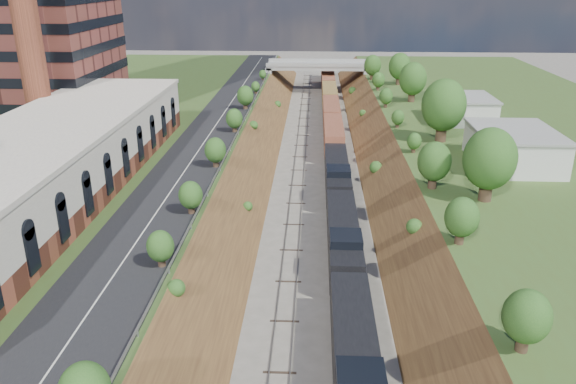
# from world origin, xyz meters

# --- Properties ---
(platform_left) EXTENTS (44.00, 180.00, 5.00)m
(platform_left) POSITION_xyz_m (-33.00, 60.00, 2.50)
(platform_left) COLOR #415723
(platform_left) RESTS_ON ground
(platform_right) EXTENTS (44.00, 180.00, 5.00)m
(platform_right) POSITION_xyz_m (33.00, 60.00, 2.50)
(platform_right) COLOR #415723
(platform_right) RESTS_ON ground
(embankment_left) EXTENTS (10.00, 180.00, 10.00)m
(embankment_left) POSITION_xyz_m (-11.00, 60.00, 0.00)
(embankment_left) COLOR olive
(embankment_left) RESTS_ON ground
(embankment_right) EXTENTS (10.00, 180.00, 10.00)m
(embankment_right) POSITION_xyz_m (11.00, 60.00, 0.00)
(embankment_right) COLOR olive
(embankment_right) RESTS_ON ground
(rail_left_track) EXTENTS (1.58, 180.00, 0.18)m
(rail_left_track) POSITION_xyz_m (-2.60, 60.00, 0.09)
(rail_left_track) COLOR gray
(rail_left_track) RESTS_ON ground
(rail_right_track) EXTENTS (1.58, 180.00, 0.18)m
(rail_right_track) POSITION_xyz_m (2.60, 60.00, 0.09)
(rail_right_track) COLOR gray
(rail_right_track) RESTS_ON ground
(road) EXTENTS (8.00, 180.00, 0.10)m
(road) POSITION_xyz_m (-15.50, 60.00, 5.05)
(road) COLOR black
(road) RESTS_ON platform_left
(guardrail) EXTENTS (0.10, 171.00, 0.70)m
(guardrail) POSITION_xyz_m (-11.40, 59.80, 5.55)
(guardrail) COLOR #99999E
(guardrail) RESTS_ON platform_left
(commercial_building) EXTENTS (14.30, 62.30, 7.00)m
(commercial_building) POSITION_xyz_m (-28.00, 38.00, 8.51)
(commercial_building) COLOR brown
(commercial_building) RESTS_ON platform_left
(overpass) EXTENTS (24.50, 8.30, 7.40)m
(overpass) POSITION_xyz_m (0.00, 122.00, 4.92)
(overpass) COLOR gray
(overpass) RESTS_ON ground
(white_building_near) EXTENTS (9.00, 12.00, 4.00)m
(white_building_near) POSITION_xyz_m (23.50, 52.00, 7.00)
(white_building_near) COLOR silver
(white_building_near) RESTS_ON platform_right
(white_building_far) EXTENTS (8.00, 10.00, 3.60)m
(white_building_far) POSITION_xyz_m (23.00, 74.00, 6.80)
(white_building_far) COLOR silver
(white_building_far) RESTS_ON platform_right
(tree_right_large) EXTENTS (5.25, 5.25, 7.61)m
(tree_right_large) POSITION_xyz_m (17.00, 40.00, 9.38)
(tree_right_large) COLOR #473323
(tree_right_large) RESTS_ON platform_right
(tree_left_crest) EXTENTS (2.45, 2.45, 3.55)m
(tree_left_crest) POSITION_xyz_m (-11.80, 20.00, 7.04)
(tree_left_crest) COLOR #473323
(tree_left_crest) RESTS_ON platform_left
(freight_train) EXTENTS (2.98, 136.28, 4.55)m
(freight_train) POSITION_xyz_m (2.60, 79.38, 2.55)
(freight_train) COLOR black
(freight_train) RESTS_ON ground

